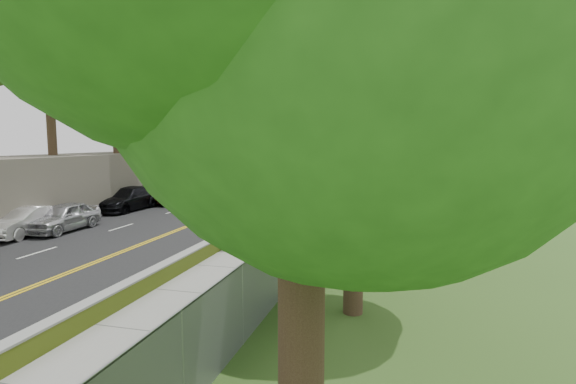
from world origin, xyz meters
The scene contains 26 objects.
ground centered at (0.00, 0.00, 0.00)m, with size 140.00×140.00×0.00m, color #33511E.
road centered at (-5.40, 15.00, 0.02)m, with size 11.20×66.00×0.04m, color black.
sidewalk centered at (2.55, 15.00, 0.03)m, with size 4.20×66.00×0.05m, color gray.
jersey_barrier centered at (0.25, 15.00, 0.30)m, with size 0.42×66.00×0.60m, color #B4E619.
rock_embankment centered at (-13.50, 15.00, 2.00)m, with size 5.00×66.00×4.00m, color #595147.
chainlink_fence centered at (4.65, 15.00, 1.00)m, with size 0.04×66.00×2.00m, color slate.
trees_embankment centered at (-13.00, 15.00, 10.50)m, with size 6.40×66.00×13.00m, color #487623, non-canonical shape.
trees_fenceside centered at (7.00, 15.00, 7.00)m, with size 7.00×66.00×14.00m, color #3E8B29, non-canonical shape.
streetlight centered at (-10.46, 14.00, 4.64)m, with size 2.52×0.22×8.00m.
signpost centered at (1.05, -3.02, 1.96)m, with size 0.62×0.09×3.10m.
construction_barrel centered at (4.30, 26.00, 0.48)m, with size 0.53×0.53×0.87m, color #FF2500.
concrete_block centered at (3.46, -2.52, 0.50)m, with size 1.34×1.00×0.89m, color gray.
car_0 centered at (-9.57, -1.70, 0.82)m, with size 1.85×4.61×1.57m, color #A9A8AD.
car_1 centered at (-10.60, -3.22, 0.79)m, with size 1.58×4.53×1.49m, color silver.
car_2 centered at (-9.00, 9.82, 0.75)m, with size 2.37×5.13×1.43m, color maroon.
car_3 centered at (-10.60, 5.67, 0.85)m, with size 2.28×5.61×1.63m, color black.
car_4 centered at (-9.50, 17.96, 0.85)m, with size 1.92×4.78×1.63m, color tan.
car_5 centered at (-9.00, 15.19, 0.80)m, with size 1.61×4.60×1.52m, color silver.
car_6 centered at (-9.52, 22.59, 0.75)m, with size 2.36×5.12×1.42m, color black.
car_7 centered at (-9.00, 30.54, 0.82)m, with size 2.19×5.38×1.56m, color #A02C14.
car_8 centered at (-10.35, 30.89, 0.86)m, with size 1.94×4.83×1.65m, color white.
painter_0 centered at (0.75, 5.98, 0.97)m, with size 0.90×0.59×1.85m, color #E3A202.
painter_1 centered at (0.75, 9.25, 0.95)m, with size 0.66×0.43×1.80m, color white.
painter_2 centered at (0.75, 5.88, 0.90)m, with size 0.83×0.65×1.71m, color black.
painter_3 centered at (0.75, 2.59, 0.88)m, with size 1.07×0.62×1.66m, color #8C5F3F.
person_far centered at (2.80, 23.60, 0.94)m, with size 1.04×0.44×1.78m, color black.
Camera 1 is at (8.41, -21.82, 4.95)m, focal length 28.00 mm.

